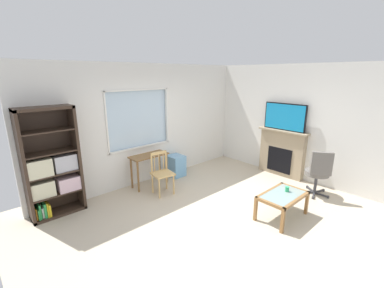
{
  "coord_description": "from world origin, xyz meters",
  "views": [
    {
      "loc": [
        -3.2,
        -2.75,
        2.5
      ],
      "look_at": [
        0.12,
        0.87,
        1.14
      ],
      "focal_mm": 23.98,
      "sensor_mm": 36.0,
      "label": 1
    }
  ],
  "objects_px": {
    "bookshelf": "(51,169)",
    "fireplace": "(282,153)",
    "desk_under_window": "(149,161)",
    "plastic_drawer_unit": "(176,166)",
    "office_chair": "(319,171)",
    "sippy_cup": "(287,189)",
    "wooden_chair": "(162,173)",
    "tv": "(285,117)",
    "coffee_table": "(283,198)"
  },
  "relations": [
    {
      "from": "bookshelf",
      "to": "sippy_cup",
      "type": "bearing_deg",
      "value": -42.75
    },
    {
      "from": "bookshelf",
      "to": "wooden_chair",
      "type": "relative_size",
      "value": 2.19
    },
    {
      "from": "office_chair",
      "to": "coffee_table",
      "type": "bearing_deg",
      "value": 177.22
    },
    {
      "from": "tv",
      "to": "coffee_table",
      "type": "relative_size",
      "value": 1.14
    },
    {
      "from": "sippy_cup",
      "to": "office_chair",
      "type": "bearing_deg",
      "value": -3.52
    },
    {
      "from": "wooden_chair",
      "to": "tv",
      "type": "bearing_deg",
      "value": -22.65
    },
    {
      "from": "plastic_drawer_unit",
      "to": "fireplace",
      "type": "relative_size",
      "value": 0.42
    },
    {
      "from": "wooden_chair",
      "to": "tv",
      "type": "xyz_separation_m",
      "value": [
        2.82,
        -1.18,
        1.02
      ]
    },
    {
      "from": "bookshelf",
      "to": "fireplace",
      "type": "height_order",
      "value": "bookshelf"
    },
    {
      "from": "sippy_cup",
      "to": "bookshelf",
      "type": "bearing_deg",
      "value": 137.25
    },
    {
      "from": "wooden_chair",
      "to": "fireplace",
      "type": "height_order",
      "value": "fireplace"
    },
    {
      "from": "wooden_chair",
      "to": "bookshelf",
      "type": "bearing_deg",
      "value": 161.99
    },
    {
      "from": "office_chair",
      "to": "tv",
      "type": "bearing_deg",
      "value": 65.64
    },
    {
      "from": "bookshelf",
      "to": "coffee_table",
      "type": "relative_size",
      "value": 2.15
    },
    {
      "from": "office_chair",
      "to": "bookshelf",
      "type": "bearing_deg",
      "value": 145.45
    },
    {
      "from": "tv",
      "to": "sippy_cup",
      "type": "distance_m",
      "value": 2.2
    },
    {
      "from": "plastic_drawer_unit",
      "to": "sippy_cup",
      "type": "bearing_deg",
      "value": -83.52
    },
    {
      "from": "wooden_chair",
      "to": "sippy_cup",
      "type": "relative_size",
      "value": 10.0
    },
    {
      "from": "plastic_drawer_unit",
      "to": "coffee_table",
      "type": "bearing_deg",
      "value": -86.71
    },
    {
      "from": "tv",
      "to": "sippy_cup",
      "type": "relative_size",
      "value": 11.58
    },
    {
      "from": "wooden_chair",
      "to": "office_chair",
      "type": "bearing_deg",
      "value": -44.74
    },
    {
      "from": "desk_under_window",
      "to": "coffee_table",
      "type": "xyz_separation_m",
      "value": [
        0.97,
        -2.74,
        -0.21
      ]
    },
    {
      "from": "office_chair",
      "to": "coffee_table",
      "type": "xyz_separation_m",
      "value": [
        -1.31,
        0.06,
        -0.18
      ]
    },
    {
      "from": "bookshelf",
      "to": "tv",
      "type": "distance_m",
      "value": 5.11
    },
    {
      "from": "desk_under_window",
      "to": "sippy_cup",
      "type": "relative_size",
      "value": 9.62
    },
    {
      "from": "bookshelf",
      "to": "office_chair",
      "type": "xyz_separation_m",
      "value": [
        4.24,
        -2.92,
        -0.31
      ]
    },
    {
      "from": "wooden_chair",
      "to": "sippy_cup",
      "type": "distance_m",
      "value": 2.5
    },
    {
      "from": "bookshelf",
      "to": "desk_under_window",
      "type": "xyz_separation_m",
      "value": [
        1.95,
        -0.11,
        -0.27
      ]
    },
    {
      "from": "wooden_chair",
      "to": "fireplace",
      "type": "distance_m",
      "value": 3.07
    },
    {
      "from": "bookshelf",
      "to": "fireplace",
      "type": "xyz_separation_m",
      "value": [
        4.76,
        -1.8,
        -0.28
      ]
    },
    {
      "from": "coffee_table",
      "to": "wooden_chair",
      "type": "bearing_deg",
      "value": 114.13
    },
    {
      "from": "desk_under_window",
      "to": "plastic_drawer_unit",
      "type": "height_order",
      "value": "desk_under_window"
    },
    {
      "from": "plastic_drawer_unit",
      "to": "coffee_table",
      "type": "relative_size",
      "value": 0.57
    },
    {
      "from": "plastic_drawer_unit",
      "to": "office_chair",
      "type": "xyz_separation_m",
      "value": [
        1.48,
        -2.86,
        0.29
      ]
    },
    {
      "from": "desk_under_window",
      "to": "sippy_cup",
      "type": "xyz_separation_m",
      "value": [
        1.13,
        -2.73,
        -0.1
      ]
    },
    {
      "from": "bookshelf",
      "to": "coffee_table",
      "type": "distance_m",
      "value": 4.11
    },
    {
      "from": "fireplace",
      "to": "office_chair",
      "type": "bearing_deg",
      "value": -115.13
    },
    {
      "from": "office_chair",
      "to": "fireplace",
      "type": "bearing_deg",
      "value": 64.87
    },
    {
      "from": "desk_under_window",
      "to": "office_chair",
      "type": "distance_m",
      "value": 3.62
    },
    {
      "from": "wooden_chair",
      "to": "tv",
      "type": "height_order",
      "value": "tv"
    },
    {
      "from": "fireplace",
      "to": "tv",
      "type": "distance_m",
      "value": 0.9
    },
    {
      "from": "sippy_cup",
      "to": "desk_under_window",
      "type": "bearing_deg",
      "value": 112.44
    },
    {
      "from": "bookshelf",
      "to": "coffee_table",
      "type": "height_order",
      "value": "bookshelf"
    },
    {
      "from": "wooden_chair",
      "to": "coffee_table",
      "type": "distance_m",
      "value": 2.44
    },
    {
      "from": "tv",
      "to": "sippy_cup",
      "type": "bearing_deg",
      "value": -147.88
    },
    {
      "from": "bookshelf",
      "to": "office_chair",
      "type": "distance_m",
      "value": 5.15
    },
    {
      "from": "sippy_cup",
      "to": "plastic_drawer_unit",
      "type": "bearing_deg",
      "value": 96.48
    },
    {
      "from": "desk_under_window",
      "to": "bookshelf",
      "type": "bearing_deg",
      "value": 176.72
    },
    {
      "from": "bookshelf",
      "to": "fireplace",
      "type": "distance_m",
      "value": 5.1
    },
    {
      "from": "wooden_chair",
      "to": "plastic_drawer_unit",
      "type": "height_order",
      "value": "wooden_chair"
    }
  ]
}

